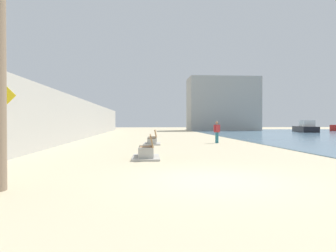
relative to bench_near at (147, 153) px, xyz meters
The scene contains 8 objects.
ground_plane 13.11m from the bench_near, 82.62° to the left, with size 120.00×120.00×0.00m, color #C6B793.
seawall 14.32m from the bench_near, 114.10° to the left, with size 0.80×64.00×3.46m, color #ADAAA3.
bench_near is the anchor object (origin of this frame).
bench_far 8.07m from the bench_near, 86.78° to the left, with size 1.21×2.16×0.98m.
person_walking 10.18m from the bench_near, 60.45° to the left, with size 0.51×0.27×1.54m.
boat_far_right 38.89m from the bench_near, 53.05° to the left, with size 4.05×8.01×1.69m.
pedestrian_sign 5.51m from the bench_near, 167.64° to the right, with size 0.85×0.08×2.89m.
harbor_building 43.41m from the bench_near, 71.67° to the left, with size 12.00×6.00×9.19m, color #9E9E99.
Camera 1 is at (-1.78, -7.85, 1.51)m, focal length 33.39 mm.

